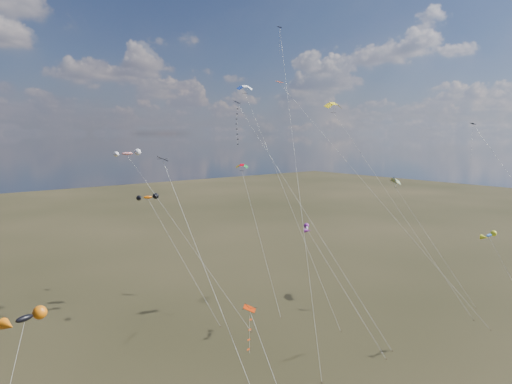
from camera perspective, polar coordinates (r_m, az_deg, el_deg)
diamond_black_high at (r=69.57m, az=-1.50°, el=7.33°), size 4.32×27.16×31.16m
diamond_navy_tall at (r=75.10m, az=3.31°, el=15.75°), size 18.36×27.61×43.62m
diamond_black_mid at (r=38.37m, az=-7.60°, el=-6.37°), size 2.10×16.65×24.14m
diamond_red_low at (r=37.16m, az=-0.39°, el=-17.77°), size 1.41×10.48×12.84m
diamond_navy_right at (r=74.06m, az=26.11°, el=4.29°), size 2.55×21.03×27.73m
diamond_orange_center at (r=63.68m, az=11.74°, el=3.24°), size 18.68×22.96×33.40m
parafoil_yellow at (r=67.64m, az=9.76°, el=10.73°), size 13.55×17.18×31.13m
parafoil_blue_white at (r=70.94m, az=-1.32°, el=12.90°), size 3.36×19.29×33.90m
parafoil_striped at (r=75.73m, az=17.11°, el=1.51°), size 6.28×13.23×19.71m
parafoil_tricolor at (r=73.54m, az=-1.75°, el=3.25°), size 3.49×13.45×21.63m
novelty_black_orange at (r=41.85m, az=-26.99°, el=-13.94°), size 6.56×7.15×12.16m
novelty_orange_black at (r=69.07m, az=-13.33°, el=-0.69°), size 5.56×13.36×17.40m
novelty_white_purple at (r=59.43m, az=6.43°, el=-4.56°), size 3.17×12.58×14.44m
novelty_redwhite_stripe at (r=69.89m, az=-15.74°, el=4.58°), size 10.11×20.11×23.86m
novelty_blue_yellow at (r=60.49m, az=27.16°, el=-4.91°), size 3.99×7.74×14.68m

